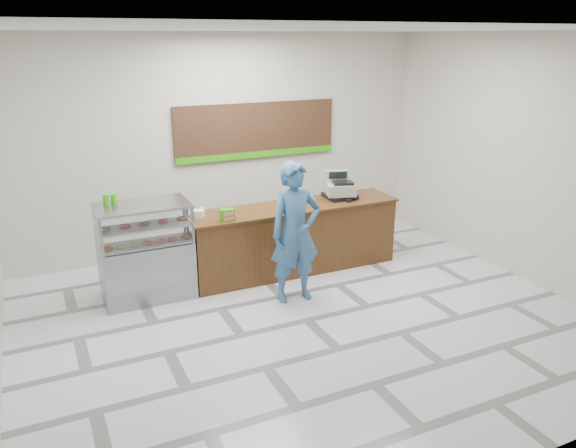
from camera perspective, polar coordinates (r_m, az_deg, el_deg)
name	(u,v)px	position (r m, az deg, el deg)	size (l,w,h in m)	color
floor	(308,320)	(7.23, 2.00, -9.74)	(7.00, 7.00, 0.00)	silver
back_wall	(225,144)	(9.29, -6.43, 8.04)	(7.00, 7.00, 0.00)	beige
ceiling	(311,29)	(6.37, 2.37, 19.20)	(7.00, 7.00, 0.00)	silver
sales_counter	(294,238)	(8.51, 0.57, -1.43)	(3.26, 0.76, 1.03)	brown
display_case	(146,251)	(7.81, -14.27, -2.67)	(1.22, 0.72, 1.33)	gray
menu_board	(257,131)	(9.41, -3.18, 9.39)	(2.80, 0.06, 0.90)	black
cash_register	(339,188)	(8.77, 5.25, 3.66)	(0.55, 0.56, 0.41)	black
card_terminal	(346,200)	(8.62, 5.93, 2.46)	(0.08, 0.17, 0.04)	black
serving_tray	(289,206)	(8.30, 0.09, 1.84)	(0.38, 0.33, 0.02)	#2CBE00
napkin_box	(199,214)	(7.88, -9.06, 1.03)	(0.13, 0.13, 0.11)	white
straw_cup	(202,211)	(7.98, -8.71, 1.30)	(0.08, 0.08, 0.12)	silver
promo_box	(227,215)	(7.70, -6.19, 0.94)	(0.18, 0.12, 0.16)	#309A0D
donut_decal	(300,206)	(8.35, 1.21, 1.88)	(0.15, 0.15, 0.00)	#F55774
green_cup_left	(106,200)	(7.71, -17.98, 2.37)	(0.09, 0.09, 0.14)	#309A0D
green_cup_right	(114,199)	(7.74, -17.27, 2.46)	(0.08, 0.08, 0.13)	#309A0D
customer	(295,233)	(7.43, 0.75, -0.88)	(0.70, 0.46, 1.91)	#35618F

